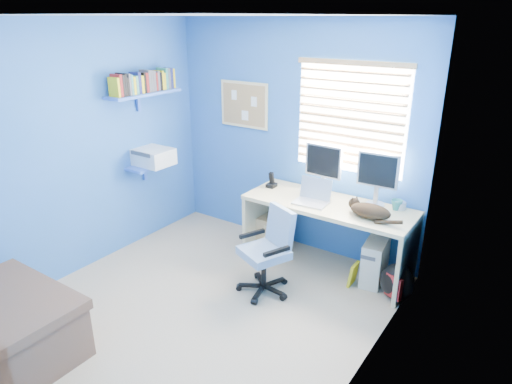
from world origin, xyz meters
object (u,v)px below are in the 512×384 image
Objects in this scene: desk at (327,236)px; office_chair at (268,261)px; laptop at (311,193)px; tower_pc at (375,260)px; cat at (370,211)px.

office_chair reaches higher than desk.
tower_pc is at bearing 9.00° from laptop.
laptop is at bearing 77.34° from office_chair.
office_chair reaches higher than tower_pc.
office_chair is (-0.13, -0.59, -0.54)m from laptop.
office_chair is (-0.79, -0.75, 0.09)m from tower_pc.
desk is 0.54m from tower_pc.
tower_pc is at bearing 95.57° from cat.
tower_pc is 1.09m from office_chair.
laptop reaches higher than cat.
tower_pc is 0.54× the size of office_chair.
laptop is 0.92m from tower_pc.
laptop is at bearing -173.35° from tower_pc.
laptop is at bearing -160.64° from cat.
desk is 5.19× the size of laptop.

